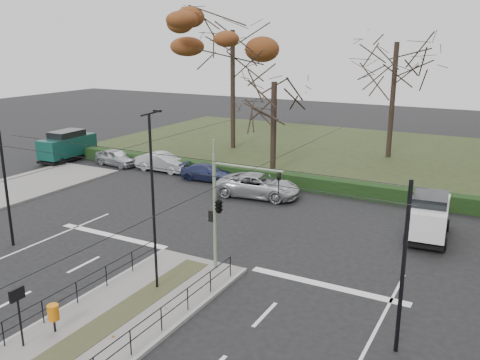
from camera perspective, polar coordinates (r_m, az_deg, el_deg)
The scene contains 19 objects.
ground at distance 20.89m, azimuth -11.76°, elevation -13.90°, with size 140.00×140.00×0.00m, color black.
median_island at distance 19.31m, azimuth -16.74°, elevation -16.65°, with size 4.40×15.00×0.14m, color slate.
park at distance 50.16m, azimuth 6.74°, elevation 3.72°, with size 38.00×26.00×0.10m, color #263118.
hedge at distance 38.24m, azimuth -0.79°, elevation 0.84°, with size 38.00×1.00×1.00m, color black.
median_railing at distance 18.79m, azimuth -17.17°, elevation -14.43°, with size 4.14×13.24×0.92m.
catenary at distance 20.63m, azimuth -9.39°, elevation -3.73°, with size 20.00×34.00×6.00m.
traffic_light at distance 22.18m, azimuth -2.18°, elevation -2.71°, with size 3.60×2.07×5.29m.
litter_bin at distance 19.54m, azimuth -20.23°, elevation -13.81°, with size 0.41×0.41×1.04m.
info_panel at distance 18.69m, azimuth -23.70°, elevation -12.33°, with size 0.12×0.56×2.14m.
streetlamp_median_far at distance 20.53m, azimuth -9.70°, elevation -2.33°, with size 0.62×0.13×7.46m.
parked_car_first at distance 43.62m, azimuth -13.70°, elevation 2.48°, with size 1.62×4.02×1.37m, color #AFB2B7.
parked_car_second at distance 40.97m, azimuth -8.68°, elevation 2.00°, with size 1.57×4.49×1.48m, color #AFB2B7.
parked_car_third at distance 37.91m, azimuth -3.66°, elevation 0.85°, with size 1.70×4.17×1.21m, color #21284E.
parked_car_fourth at distance 33.84m, azimuth 2.08°, elevation -0.63°, with size 2.57×5.57×1.55m, color #AFB2B7.
white_van at distance 28.50m, azimuth 20.44°, elevation -3.72°, with size 2.34×4.60×2.39m.
green_van at distance 46.46m, azimuth -18.80°, elevation 3.72°, with size 2.30×5.38×2.63m.
rust_tree at distance 48.24m, azimuth -0.84°, elevation 16.49°, with size 10.46×10.46×14.38m.
bare_tree_center at distance 46.14m, azimuth 17.15°, elevation 13.71°, with size 7.33×7.33×13.16m.
bare_tree_near at distance 38.69m, azimuth 3.86°, elevation 10.17°, with size 5.55×5.55×9.35m.
Camera 1 is at (12.13, -13.67, 10.11)m, focal length 38.00 mm.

